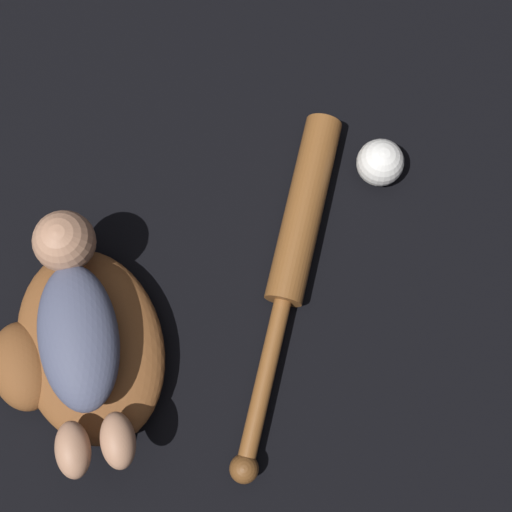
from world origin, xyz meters
TOP-DOWN VIEW (x-y plane):
  - ground_plane at (0.00, 0.00)m, footprint 6.00×6.00m
  - baseball_glove at (-0.01, 0.07)m, footprint 0.31×0.26m
  - baby_figure at (0.00, 0.06)m, footprint 0.38×0.15m
  - baseball_bat at (0.04, -0.29)m, footprint 0.52×0.35m
  - baseball at (0.13, -0.47)m, footprint 0.08×0.08m

SIDE VIEW (x-z plane):
  - ground_plane at x=0.00m, z-range 0.00..0.00m
  - baseball_bat at x=0.04m, z-range 0.00..0.06m
  - baseball at x=0.13m, z-range 0.00..0.08m
  - baseball_glove at x=-0.01m, z-range 0.00..0.08m
  - baby_figure at x=0.00m, z-range 0.07..0.16m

